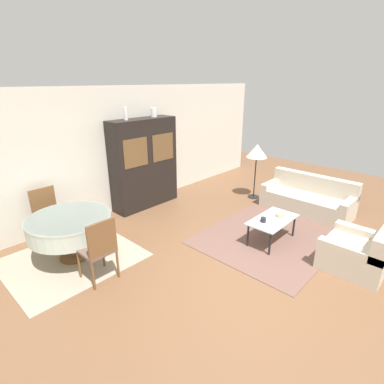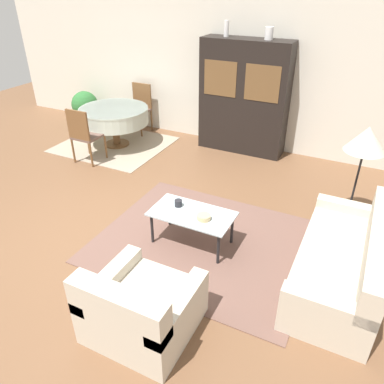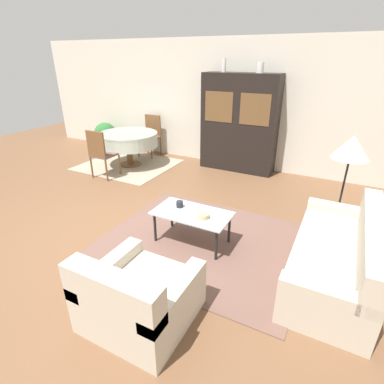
{
  "view_description": "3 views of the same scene",
  "coord_description": "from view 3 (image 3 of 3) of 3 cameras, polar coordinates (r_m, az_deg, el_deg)",
  "views": [
    {
      "loc": [
        -3.41,
        -1.97,
        2.81
      ],
      "look_at": [
        0.2,
        1.4,
        0.95
      ],
      "focal_mm": 28.0,
      "sensor_mm": 36.0,
      "label": 1
    },
    {
      "loc": [
        2.84,
        -3.1,
        2.98
      ],
      "look_at": [
        1.15,
        0.29,
        0.75
      ],
      "focal_mm": 35.0,
      "sensor_mm": 36.0,
      "label": 2
    },
    {
      "loc": [
        2.75,
        -2.77,
        2.32
      ],
      "look_at": [
        1.15,
        0.29,
        0.75
      ],
      "focal_mm": 28.0,
      "sensor_mm": 36.0,
      "label": 3
    }
  ],
  "objects": [
    {
      "name": "vase_short",
      "position": [
        6.36,
        12.88,
        22.12
      ],
      "size": [
        0.14,
        0.14,
        0.2
      ],
      "color": "white",
      "rests_on": "display_cabinet"
    },
    {
      "name": "wall_back",
      "position": [
        7.03,
        4.5,
        16.47
      ],
      "size": [
        10.0,
        0.06,
        2.7
      ],
      "color": "beige",
      "rests_on": "ground_plane"
    },
    {
      "name": "ground_plane",
      "position": [
        4.54,
        -14.82,
        -7.18
      ],
      "size": [
        14.0,
        14.0,
        0.0
      ],
      "primitive_type": "plane",
      "color": "brown"
    },
    {
      "name": "dining_table",
      "position": [
        6.99,
        -12.03,
        9.74
      ],
      "size": [
        1.31,
        1.31,
        0.75
      ],
      "color": "brown",
      "rests_on": "dining_rug"
    },
    {
      "name": "cup",
      "position": [
        4.06,
        -2.37,
        -2.32
      ],
      "size": [
        0.1,
        0.1,
        0.09
      ],
      "color": "#232328",
      "rests_on": "coffee_table"
    },
    {
      "name": "vase_tall",
      "position": [
        6.6,
        6.11,
        22.89
      ],
      "size": [
        0.09,
        0.09,
        0.26
      ],
      "color": "white",
      "rests_on": "display_cabinet"
    },
    {
      "name": "couch",
      "position": [
        3.76,
        26.08,
        -11.21
      ],
      "size": [
        0.83,
        1.91,
        0.8
      ],
      "rotation": [
        0.0,
        0.0,
        1.57
      ],
      "color": "beige",
      "rests_on": "ground_plane"
    },
    {
      "name": "potted_plant",
      "position": [
        8.44,
        -16.15,
        10.47
      ],
      "size": [
        0.58,
        0.58,
        0.73
      ],
      "color": "beige",
      "rests_on": "ground_plane"
    },
    {
      "name": "dining_rug",
      "position": [
        7.18,
        -12.03,
        5.12
      ],
      "size": [
        2.02,
        1.79,
        0.01
      ],
      "color": "gray",
      "rests_on": "ground_plane"
    },
    {
      "name": "area_rug",
      "position": [
        4.17,
        2.31,
        -9.31
      ],
      "size": [
        2.64,
        2.19,
        0.01
      ],
      "color": "brown",
      "rests_on": "ground_plane"
    },
    {
      "name": "floor_lamp",
      "position": [
        4.64,
        28.13,
        7.19
      ],
      "size": [
        0.51,
        0.51,
        1.36
      ],
      "color": "black",
      "rests_on": "ground_plane"
    },
    {
      "name": "bowl",
      "position": [
        3.8,
        2.07,
        -4.5
      ],
      "size": [
        0.17,
        0.17,
        0.06
      ],
      "color": "tan",
      "rests_on": "coffee_table"
    },
    {
      "name": "display_cabinet",
      "position": [
        6.59,
        8.96,
        12.73
      ],
      "size": [
        1.6,
        0.48,
        2.02
      ],
      "color": "black",
      "rests_on": "ground_plane"
    },
    {
      "name": "dining_chair_near",
      "position": [
        6.37,
        -16.97,
        7.39
      ],
      "size": [
        0.44,
        0.44,
        0.99
      ],
      "color": "brown",
      "rests_on": "dining_rug"
    },
    {
      "name": "dining_chair_far",
      "position": [
        7.68,
        -7.84,
        11.02
      ],
      "size": [
        0.44,
        0.44,
        0.99
      ],
      "rotation": [
        0.0,
        0.0,
        3.14
      ],
      "color": "brown",
      "rests_on": "dining_rug"
    },
    {
      "name": "armchair",
      "position": [
        2.98,
        -10.32,
        -19.23
      ],
      "size": [
        0.93,
        0.91,
        0.77
      ],
      "color": "beige",
      "rests_on": "ground_plane"
    },
    {
      "name": "coffee_table",
      "position": [
        3.95,
        -0.0,
        -4.54
      ],
      "size": [
        1.02,
        0.56,
        0.44
      ],
      "color": "black",
      "rests_on": "area_rug"
    }
  ]
}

